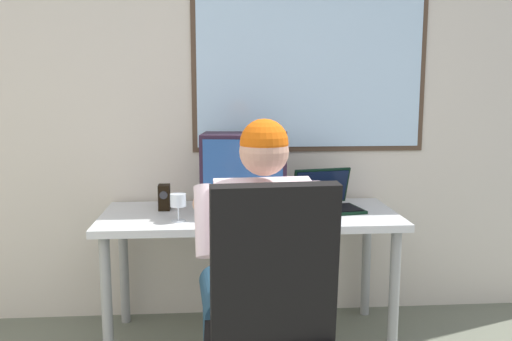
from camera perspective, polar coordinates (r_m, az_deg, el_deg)
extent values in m
cube|color=beige|center=(3.27, -5.77, 9.10)|extent=(5.05, 0.06, 2.83)
cube|color=#4C3828|center=(3.28, 5.70, 11.69)|extent=(1.39, 0.01, 1.11)
cube|color=silver|center=(3.28, 5.71, 11.69)|extent=(1.33, 0.02, 1.05)
cylinder|color=gray|center=(2.87, -15.39, -13.13)|extent=(0.05, 0.05, 0.68)
cylinder|color=gray|center=(2.97, 14.27, -12.39)|extent=(0.05, 0.05, 0.68)
cylinder|color=gray|center=(3.36, -13.67, -9.80)|extent=(0.05, 0.05, 0.68)
cylinder|color=gray|center=(3.44, 11.48, -9.29)|extent=(0.05, 0.05, 0.68)
cube|color=silver|center=(2.97, -0.66, -4.80)|extent=(1.59, 0.66, 0.04)
cube|color=black|center=(2.22, 0.89, -16.08)|extent=(0.47, 0.47, 0.06)
cube|color=black|center=(1.92, 1.94, -9.93)|extent=(0.45, 0.15, 0.58)
cylinder|color=navy|center=(2.47, 3.72, -12.74)|extent=(0.18, 0.45, 0.15)
cylinder|color=navy|center=(2.76, 2.65, -15.86)|extent=(0.12, 0.12, 0.50)
cylinder|color=navy|center=(2.42, -3.90, -13.16)|extent=(0.18, 0.45, 0.15)
cylinder|color=navy|center=(2.72, -4.25, -16.26)|extent=(0.12, 0.12, 0.50)
cube|color=silver|center=(2.14, 0.84, -8.47)|extent=(0.40, 0.33, 0.57)
sphere|color=tan|center=(2.06, 0.86, 2.05)|extent=(0.19, 0.19, 0.19)
sphere|color=#D9580D|center=(2.06, 0.86, 2.88)|extent=(0.19, 0.19, 0.19)
cylinder|color=silver|center=(2.20, 6.30, -4.87)|extent=(0.11, 0.21, 0.29)
cylinder|color=tan|center=(2.32, 5.67, -7.67)|extent=(0.09, 0.18, 0.27)
sphere|color=tan|center=(2.37, 5.42, -8.00)|extent=(0.09, 0.09, 0.09)
cylinder|color=silver|center=(2.13, -5.24, -5.31)|extent=(0.11, 0.21, 0.29)
cylinder|color=tan|center=(2.28, -5.44, -5.59)|extent=(0.08, 0.10, 0.26)
sphere|color=tan|center=(2.36, -5.59, -3.51)|extent=(0.09, 0.09, 0.09)
cube|color=beige|center=(2.99, -1.17, -4.14)|extent=(0.27, 0.23, 0.02)
cylinder|color=beige|center=(2.98, -1.17, -3.29)|extent=(0.04, 0.04, 0.07)
cube|color=#291828|center=(2.94, -1.19, 0.62)|extent=(0.49, 0.31, 0.34)
cube|color=#264C8C|center=(2.81, -1.39, 0.23)|extent=(0.41, 0.06, 0.30)
cube|color=black|center=(3.01, 7.82, -4.14)|extent=(0.37, 0.29, 0.02)
cube|color=black|center=(3.01, 7.83, -3.95)|extent=(0.34, 0.25, 0.00)
cube|color=black|center=(3.12, 6.79, -1.60)|extent=(0.34, 0.14, 0.21)
cube|color=#0F1933|center=(3.11, 6.86, -1.68)|extent=(0.32, 0.12, 0.18)
cylinder|color=silver|center=(2.81, -8.12, -5.23)|extent=(0.07, 0.07, 0.00)
cylinder|color=silver|center=(2.80, -8.14, -4.47)|extent=(0.01, 0.01, 0.07)
cylinder|color=silver|center=(2.78, -8.17, -3.09)|extent=(0.08, 0.08, 0.06)
cylinder|color=#5F0912|center=(2.79, -8.16, -3.42)|extent=(0.07, 0.07, 0.03)
cube|color=black|center=(3.06, -9.59, -2.78)|extent=(0.06, 0.09, 0.14)
cylinder|color=#333338|center=(3.01, -9.67, -2.57)|extent=(0.04, 0.01, 0.04)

